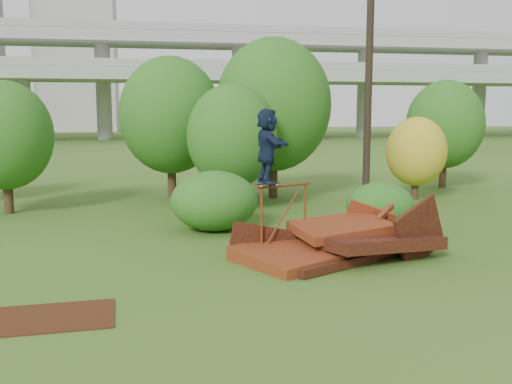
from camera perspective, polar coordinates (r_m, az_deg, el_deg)
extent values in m
plane|color=#2D5116|center=(13.02, 5.15, -8.11)|extent=(240.00, 240.00, 0.00)
cube|color=#51230E|center=(14.35, 5.70, -5.85)|extent=(4.32, 3.71, 0.62)
cube|color=black|center=(14.52, 11.76, -4.85)|extent=(3.41, 2.66, 0.59)
cube|color=#51230E|center=(14.67, 8.51, -3.52)|extent=(2.63, 2.00, 0.49)
cube|color=black|center=(14.74, 16.05, -3.88)|extent=(1.77, 0.88, 1.84)
cube|color=#51230E|center=(15.78, 10.98, -3.32)|extent=(1.40, 0.87, 1.48)
cube|color=black|center=(14.41, 0.66, -5.06)|extent=(1.80, 0.24, 1.16)
cube|color=black|center=(13.35, 8.40, -7.22)|extent=(2.29, 1.32, 0.20)
cube|color=#51230E|center=(15.58, 12.80, -2.01)|extent=(0.90, 1.06, 0.31)
cylinder|color=#642B0F|center=(14.13, 0.57, -3.12)|extent=(0.06, 0.06, 1.76)
cylinder|color=#642B0F|center=(14.97, 4.90, -2.52)|extent=(0.06, 0.06, 1.76)
cylinder|color=#642B0F|center=(14.40, 2.82, 0.64)|extent=(1.57, 0.76, 0.06)
cube|color=black|center=(14.07, 1.12, 0.85)|extent=(0.68, 0.44, 0.02)
cylinder|color=silver|center=(13.87, 0.50, 0.60)|extent=(0.06, 0.05, 0.05)
cylinder|color=silver|center=(13.99, 0.15, 0.66)|extent=(0.06, 0.05, 0.05)
cylinder|color=silver|center=(14.16, 2.08, 0.75)|extent=(0.06, 0.05, 0.05)
cylinder|color=silver|center=(14.27, 1.73, 0.81)|extent=(0.06, 0.05, 0.05)
imported|color=#13203A|center=(13.98, 1.13, 4.62)|extent=(0.73, 1.75, 1.84)
cube|color=#3C1D0C|center=(10.91, -19.68, -11.72)|extent=(2.20, 1.62, 0.03)
cylinder|color=black|center=(22.16, -23.54, -0.02)|extent=(0.33, 0.33, 1.54)
ellipsoid|color=#1A4E14|center=(21.99, -23.84, 5.21)|extent=(3.34, 3.34, 3.85)
cylinder|color=black|center=(24.46, -8.42, 1.66)|extent=(0.36, 0.36, 1.88)
ellipsoid|color=#1A4E14|center=(24.31, -8.54, 7.60)|extent=(4.25, 4.25, 4.89)
cylinder|color=black|center=(20.84, -2.37, 0.13)|extent=(0.33, 0.33, 1.51)
ellipsoid|color=#1A4E14|center=(20.66, -2.41, 5.59)|extent=(3.28, 3.28, 3.77)
cylinder|color=black|center=(24.05, 1.72, 1.90)|extent=(0.38, 0.38, 2.10)
ellipsoid|color=#1A4E14|center=(23.91, 1.75, 8.70)|extent=(4.80, 4.80, 5.52)
cylinder|color=black|center=(24.57, 15.61, 0.53)|extent=(0.29, 0.29, 1.07)
ellipsoid|color=#A58C19|center=(24.43, 15.74, 3.93)|extent=(2.48, 2.48, 2.85)
cylinder|color=black|center=(28.80, 18.18, 2.07)|extent=(0.34, 0.34, 1.65)
ellipsoid|color=#1A4E14|center=(28.67, 18.37, 6.43)|extent=(3.64, 3.64, 4.18)
ellipsoid|color=#1A4E14|center=(17.42, -4.20, -0.88)|extent=(2.66, 2.46, 1.84)
ellipsoid|color=#1A4E14|center=(17.89, 12.33, -1.39)|extent=(2.10, 1.92, 1.49)
cylinder|color=black|center=(22.47, 11.19, 10.34)|extent=(0.28, 0.28, 9.16)
cube|color=gray|center=(72.24, -8.12, 11.42)|extent=(160.00, 9.00, 1.40)
cube|color=gray|center=(78.66, -8.41, 14.79)|extent=(160.00, 9.00, 1.40)
cylinder|color=gray|center=(73.48, -22.35, 7.73)|extent=(2.20, 2.20, 8.00)
cylinder|color=gray|center=(72.11, -8.06, 8.25)|extent=(2.20, 2.20, 8.00)
cylinder|color=gray|center=(75.15, 5.93, 8.27)|extent=(2.20, 2.20, 8.00)
cube|color=#9E9E99|center=(115.18, -17.38, 12.84)|extent=(14.00, 14.00, 28.00)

